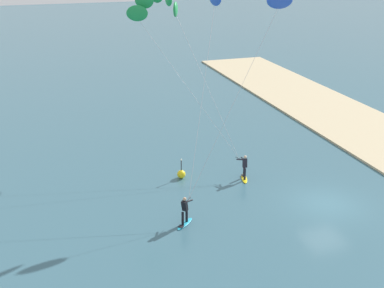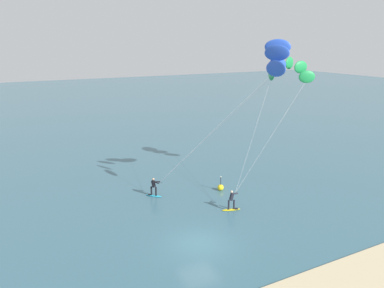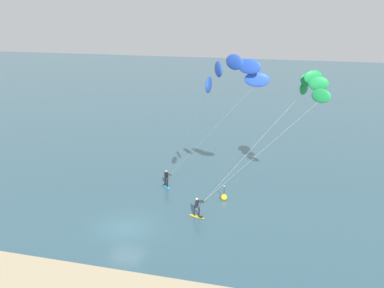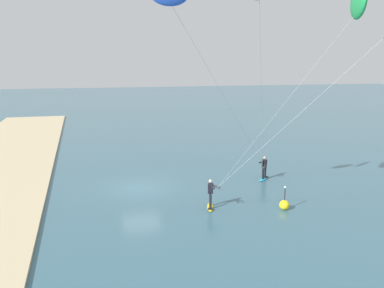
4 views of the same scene
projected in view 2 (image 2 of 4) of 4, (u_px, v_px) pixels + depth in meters
name	position (u px, v px, depth m)	size (l,w,h in m)	color
ground_plane	(199.00, 243.00, 25.11)	(240.00, 240.00, 0.00)	#386070
kitesurfer_nearshore	(271.00, 63.00, 27.58)	(10.40, 9.75, 13.23)	#23ADD1
kitesurfer_mid_water	(287.00, 75.00, 33.85)	(10.50, 6.34, 11.73)	yellow
marker_buoy	(221.00, 187.00, 33.98)	(0.56, 0.56, 1.38)	yellow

